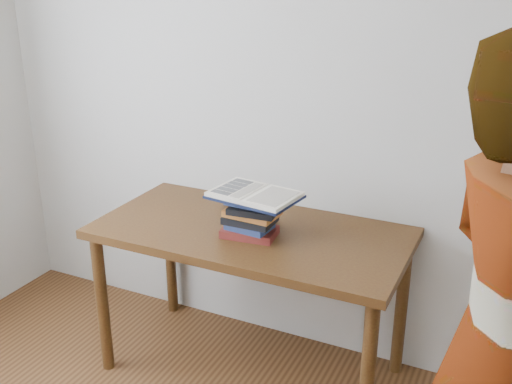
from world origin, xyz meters
The scene contains 4 objects.
desk centered at (-0.05, 1.38, 0.68)m, with size 1.46×0.73×0.78m.
book_stack centered at (-0.02, 1.32, 0.88)m, with size 0.27×0.20×0.19m.
open_book centered at (0.00, 1.32, 0.98)m, with size 0.41×0.31×0.03m.
reader centered at (1.08, 0.69, 0.90)m, with size 0.66×0.43×1.80m, color tan.
Camera 1 is at (1.06, -0.91, 1.93)m, focal length 42.00 mm.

